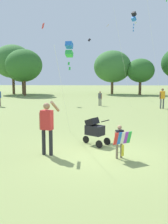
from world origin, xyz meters
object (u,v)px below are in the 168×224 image
person_adult_flyer (47,124)px  stroller (94,129)px  kite_adult_black (69,50)px  child_with_butterfly_kite (120,139)px  kite_green_novelty (134,17)px  person_couple_left (100,97)px  person_red_shirt (162,97)px

person_adult_flyer → stroller: (1.52, 1.31, -0.43)m
stroller → kite_adult_black: kite_adult_black is taller
child_with_butterfly_kite → kite_green_novelty: 14.62m
child_with_butterfly_kite → kite_adult_black: kite_adult_black is taller
person_couple_left → child_with_butterfly_kite: bearing=-88.3°
child_with_butterfly_kite → kite_adult_black: 5.35m
person_adult_flyer → child_with_butterfly_kite: bearing=-6.6°
child_with_butterfly_kite → stroller: 1.78m
person_red_shirt → person_couple_left: (-4.83, 1.60, -0.19)m
stroller → person_red_shirt: bearing=64.5°
person_adult_flyer → stroller: 2.05m
kite_green_novelty → person_red_shirt: size_ratio=4.70×
person_adult_flyer → kite_green_novelty: size_ratio=0.24×
kite_green_novelty → person_red_shirt: kite_green_novelty is taller
person_red_shirt → person_couple_left: 5.09m
stroller → person_couple_left: 12.55m
person_adult_flyer → stroller: bearing=40.8°
stroller → person_red_shirt: person_red_shirt is taller
child_with_butterfly_kite → kite_green_novelty: size_ratio=0.14×
kite_adult_black → person_adult_flyer: bearing=-95.6°
child_with_butterfly_kite → kite_green_novelty: kite_green_novelty is taller
kite_green_novelty → person_red_shirt: (2.31, -0.45, -6.09)m
kite_adult_black → person_red_shirt: (6.37, 8.63, -2.78)m
stroller → kite_adult_black: bearing=116.6°
kite_adult_black → kite_green_novelty: kite_green_novelty is taller
person_adult_flyer → kite_green_novelty: (4.42, 12.71, 5.99)m
child_with_butterfly_kite → person_red_shirt: (4.41, 12.53, 0.31)m
person_adult_flyer → kite_adult_black: kite_adult_black is taller
kite_adult_black → kite_green_novelty: (4.06, 9.08, 3.31)m
stroller → kite_adult_black: (-1.16, 2.32, 3.10)m
kite_adult_black → kite_green_novelty: 10.48m
stroller → kite_green_novelty: size_ratio=0.14×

